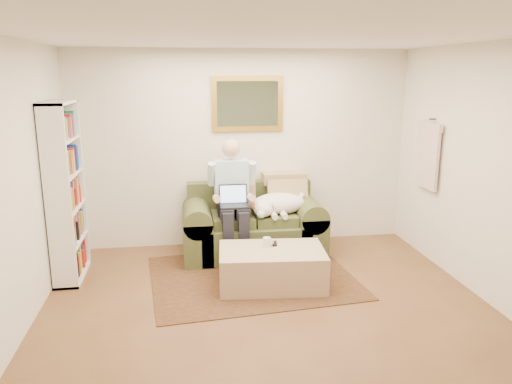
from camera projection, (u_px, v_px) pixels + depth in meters
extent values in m
cube|color=brown|center=(276.00, 331.00, 4.56)|extent=(4.50, 5.00, 0.01)
cube|color=white|center=(280.00, 34.00, 3.95)|extent=(4.50, 5.00, 0.01)
cube|color=white|center=(242.00, 149.00, 6.66)|extent=(4.50, 0.01, 2.60)
cube|color=#312013|center=(252.00, 277.00, 5.74)|extent=(2.43, 2.02, 0.01)
cube|color=#565D31|center=(253.00, 238.00, 6.42)|extent=(1.35, 0.87, 0.44)
cube|color=#565D31|center=(249.00, 197.00, 6.68)|extent=(1.64, 0.19, 0.45)
cube|color=#565D31|center=(197.00, 237.00, 6.30)|extent=(0.36, 0.87, 0.90)
cube|color=#565D31|center=(307.00, 232.00, 6.51)|extent=(0.36, 0.87, 0.90)
cube|color=#565D31|center=(233.00, 219.00, 6.26)|extent=(0.51, 0.58, 0.13)
cube|color=#565D31|center=(274.00, 217.00, 6.34)|extent=(0.51, 0.58, 0.13)
cube|color=black|center=(234.00, 206.00, 6.02)|extent=(0.35, 0.24, 0.02)
cube|color=black|center=(233.00, 194.00, 6.11)|extent=(0.35, 0.07, 0.24)
cube|color=#99BFF2|center=(233.00, 194.00, 6.10)|extent=(0.31, 0.05, 0.21)
cube|color=tan|center=(272.00, 267.00, 5.49)|extent=(1.20, 0.82, 0.42)
cylinder|color=white|center=(267.00, 242.00, 5.54)|extent=(0.08, 0.08, 0.10)
cube|color=black|center=(275.00, 244.00, 5.60)|extent=(0.07, 0.16, 0.02)
cube|color=gold|center=(247.00, 104.00, 6.50)|extent=(0.94, 0.04, 0.72)
cube|color=gray|center=(248.00, 104.00, 6.48)|extent=(0.80, 0.01, 0.58)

